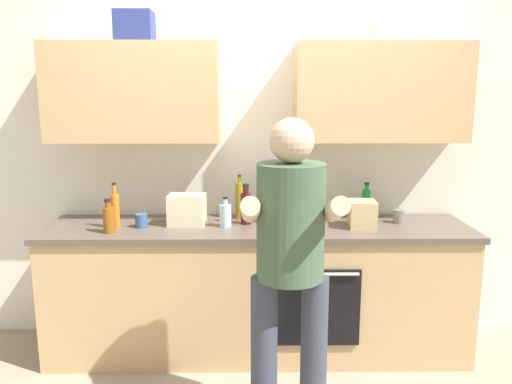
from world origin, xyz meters
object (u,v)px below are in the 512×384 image
Objects in this scene: cup_stoneware at (399,216)px; knife_block at (291,215)px; bottle_water at (226,215)px; cup_coffee at (261,214)px; bottle_oil at (239,200)px; bottle_syrup at (109,218)px; bottle_soda at (366,203)px; person_standing at (290,254)px; grocery_bag_rice at (187,210)px; cup_tea at (141,221)px; potted_herb at (299,202)px; bottle_wine at (246,207)px; grocery_bag_bread at (362,214)px; bottle_juice at (115,210)px.

cup_stoneware is 0.35× the size of knife_block.
bottle_water is 0.27m from cup_coffee.
bottle_oil is 0.90m from bottle_syrup.
bottle_soda is 0.89m from bottle_oil.
grocery_bag_rice is (-0.63, 0.88, 0.02)m from person_standing.
cup_stoneware is 0.94m from cup_coffee.
bottle_oil is 1.54× the size of bottle_water.
cup_tea is 0.86× the size of cup_coffee.
bottle_oil is 0.42m from potted_herb.
knife_block is at bearing 85.22° from person_standing.
potted_herb is at bearing 16.00° from bottle_wine.
person_standing is 0.98m from cup_coffee.
bottle_syrup is at bearing -173.24° from cup_stoneware.
bottle_soda is 2.47× the size of cup_coffee.
grocery_bag_bread is (0.54, 0.81, 0.01)m from person_standing.
cup_coffee is (0.96, 0.16, -0.07)m from bottle_juice.
bottle_water is (-0.09, -0.22, -0.05)m from bottle_oil.
grocery_bag_bread is (1.62, 0.01, -0.03)m from bottle_juice.
bottle_water is at bearing -168.40° from bottle_soda.
cup_stoneware is 0.86× the size of cup_coffee.
grocery_bag_bread is (0.40, -0.20, -0.04)m from potted_herb.
cup_tea is 0.31m from grocery_bag_rice.
bottle_juice is (-1.09, 0.81, 0.04)m from person_standing.
bottle_syrup reaches higher than grocery_bag_rice.
bottle_water is (0.72, 0.02, -0.04)m from bottle_juice.
bottle_oil is at bearing 173.96° from potted_herb.
bottle_water is 1.07× the size of grocery_bag_bread.
cup_coffee is (0.24, 0.14, -0.03)m from bottle_water.
bottle_soda is 0.75m from cup_coffee.
grocery_bag_bread is 1.17m from grocery_bag_rice.
bottle_syrup is (-1.10, 0.69, 0.01)m from person_standing.
grocery_bag_bread is at bearing -108.25° from bottle_soda.
cup_stoneware is 0.30m from grocery_bag_bread.
potted_herb is 1.03× the size of grocery_bag_rice.
bottle_juice is at bearing 176.54° from knife_block.
bottle_oil is 0.85m from grocery_bag_bread.
person_standing is 18.35× the size of cup_tea.
cup_stoneware is at bearing 48.53° from person_standing.
bottle_oil is 2.96× the size of cup_coffee.
bottle_wine is at bearing 29.17° from bottle_water.
cup_tea is at bearing -169.93° from potted_herb.
bottle_wine is at bearing 6.81° from cup_tea.
bottle_juice is 1.37× the size of bottle_syrup.
bottle_syrup is at bearing 147.78° from person_standing.
grocery_bag_bread reaches higher than cup_coffee.
cup_coffee is (0.79, 0.15, 0.01)m from cup_tea.
knife_block is 1.08× the size of grocery_bag_rice.
cup_stoneware is at bearing 4.29° from bottle_water.
person_standing is at bearing -75.65° from bottle_wine.
bottle_syrup is 2.43× the size of cup_tea.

